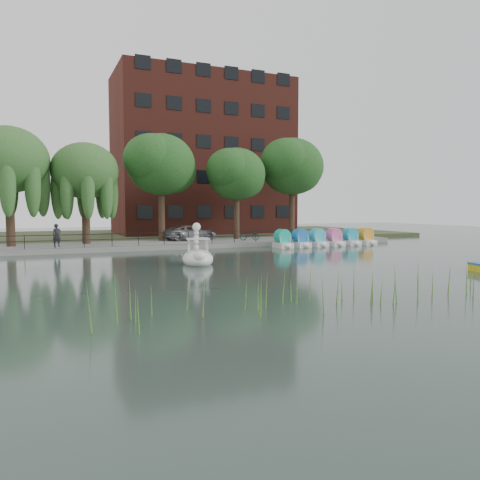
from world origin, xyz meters
TOP-DOWN VIEW (x-y plane):
  - ground_plane at (0.00, 0.00)m, footprint 120.00×120.00m
  - promenade at (0.00, 16.00)m, footprint 40.00×6.00m
  - kerb at (0.00, 13.05)m, footprint 40.00×0.25m
  - land_strip at (0.00, 30.00)m, footprint 60.00×22.00m
  - railing at (0.00, 13.25)m, footprint 32.00×0.05m
  - apartment_building at (7.00, 29.97)m, footprint 20.00×10.07m
  - willow_left at (-13.00, 16.50)m, footprint 5.88×5.88m
  - willow_mid at (-7.50, 17.00)m, footprint 5.32×5.32m
  - broadleaf_center at (-1.00, 18.00)m, footprint 6.00×6.00m
  - broadleaf_right at (6.00, 17.50)m, footprint 5.40×5.40m
  - broadleaf_far at (12.50, 18.50)m, footprint 6.30×6.30m
  - minivan at (1.52, 17.60)m, footprint 3.18×5.73m
  - bicycle at (6.28, 15.16)m, footprint 1.15×1.82m
  - pedestrian at (-9.83, 14.42)m, footprint 0.80×0.62m
  - swan_boat at (-2.51, 3.34)m, footprint 2.43×3.20m
  - pedal_boat_row at (11.72, 11.19)m, footprint 9.65×1.70m
  - reed_bank at (2.00, -9.50)m, footprint 24.00×2.40m

SIDE VIEW (x-z plane):
  - ground_plane at x=0.00m, z-range 0.00..0.00m
  - land_strip at x=0.00m, z-range 0.00..0.36m
  - promenade at x=0.00m, z-range 0.00..0.40m
  - kerb at x=0.00m, z-range 0.00..0.40m
  - swan_boat at x=-2.51m, z-range -0.68..1.74m
  - reed_bank at x=2.00m, z-range 0.00..1.20m
  - pedal_boat_row at x=11.72m, z-range -0.09..1.31m
  - bicycle at x=6.28m, z-range 0.40..1.40m
  - railing at x=0.00m, z-range 0.65..1.65m
  - minivan at x=1.52m, z-range 0.40..1.92m
  - pedestrian at x=-9.83m, z-range 0.40..2.38m
  - willow_mid at x=-7.50m, z-range 2.17..10.32m
  - broadleaf_right at x=6.00m, z-range 2.22..10.55m
  - willow_left at x=-13.00m, z-range 2.37..11.38m
  - broadleaf_center at x=-1.00m, z-range 2.44..11.69m
  - broadleaf_far at x=12.50m, z-range 2.54..12.25m
  - apartment_building at x=7.00m, z-range 0.36..18.36m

